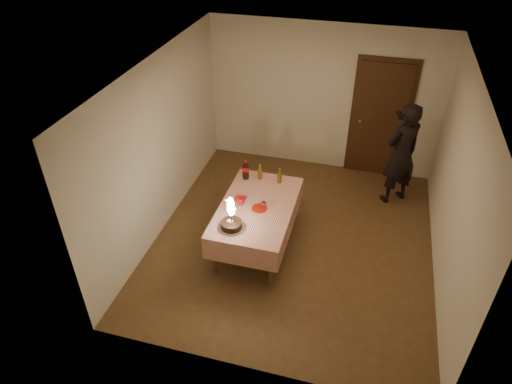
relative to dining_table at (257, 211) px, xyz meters
The scene contains 12 objects.
ground 0.80m from the dining_table, 21.67° to the left, with size 4.00×4.50×0.01m, color brown.
room_shell 1.23m from the dining_table, 27.05° to the left, with size 4.04×4.54×2.62m.
dining_table is the anchor object (origin of this frame).
birthday_cake 0.62m from the dining_table, 110.01° to the right, with size 0.35×0.35×0.49m.
red_plate 0.12m from the dining_table, 44.79° to the right, with size 0.22×0.22×0.01m, color #AB160B.
red_cup 0.27m from the dining_table, behind, with size 0.08×0.08×0.10m, color red.
clear_cup 0.17m from the dining_table, ahead, with size 0.07×0.07×0.09m, color white.
napkin_stack 0.31m from the dining_table, 162.15° to the left, with size 0.15×0.15×0.02m, color red.
cola_bottle 0.76m from the dining_table, 118.79° to the left, with size 0.10×0.10×0.32m.
amber_bottle_left 0.72m from the dining_table, 101.37° to the left, with size 0.06×0.06×0.26m.
amber_bottle_right 0.71m from the dining_table, 75.19° to the left, with size 0.06×0.06×0.26m.
photographer 2.55m from the dining_table, 41.12° to the left, with size 0.75×0.72×1.73m.
Camera 1 is at (0.82, -5.13, 4.54)m, focal length 32.00 mm.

